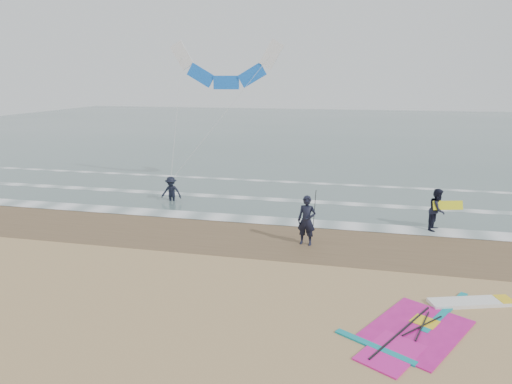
% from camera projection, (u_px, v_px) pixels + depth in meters
% --- Properties ---
extents(ground, '(120.00, 120.00, 0.00)m').
position_uv_depth(ground, '(273.00, 308.00, 13.35)').
color(ground, tan).
rests_on(ground, ground).
extents(sea_water, '(120.00, 80.00, 0.02)m').
position_uv_depth(sea_water, '(342.00, 130.00, 58.74)').
color(sea_water, '#47605E').
rests_on(sea_water, ground).
extents(wet_sand_band, '(120.00, 5.00, 0.01)m').
position_uv_depth(wet_sand_band, '(300.00, 239.00, 19.02)').
color(wet_sand_band, brown).
rests_on(wet_sand_band, ground).
extents(foam_waterline, '(120.00, 9.15, 0.02)m').
position_uv_depth(foam_waterline, '(311.00, 210.00, 23.22)').
color(foam_waterline, white).
rests_on(foam_waterline, ground).
extents(windsurf_rig, '(5.15, 4.88, 0.12)m').
position_uv_depth(windsurf_rig, '(433.00, 323.00, 12.50)').
color(windsurf_rig, white).
rests_on(windsurf_rig, ground).
extents(person_standing, '(0.81, 0.60, 2.03)m').
position_uv_depth(person_standing, '(307.00, 221.00, 18.22)').
color(person_standing, black).
rests_on(person_standing, ground).
extents(person_walking, '(1.02, 1.12, 1.88)m').
position_uv_depth(person_walking, '(437.00, 210.00, 19.99)').
color(person_walking, black).
rests_on(person_walking, ground).
extents(person_wading, '(1.15, 0.69, 1.74)m').
position_uv_depth(person_wading, '(171.00, 186.00, 24.66)').
color(person_wading, black).
rests_on(person_wading, ground).
extents(held_pole, '(0.17, 0.86, 1.82)m').
position_uv_depth(held_pole, '(315.00, 210.00, 18.04)').
color(held_pole, black).
rests_on(held_pole, ground).
extents(carried_kiteboard, '(1.30, 0.51, 0.39)m').
position_uv_depth(carried_kiteboard, '(448.00, 205.00, 19.74)').
color(carried_kiteboard, yellow).
rests_on(carried_kiteboard, ground).
extents(surf_kite, '(6.75, 3.76, 7.53)m').
position_uv_depth(surf_kite, '(226.00, 69.00, 26.16)').
color(surf_kite, white).
rests_on(surf_kite, ground).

